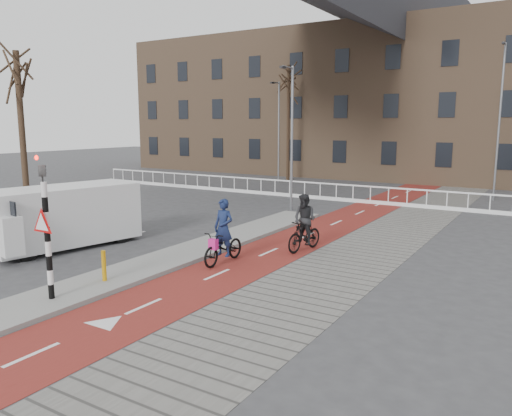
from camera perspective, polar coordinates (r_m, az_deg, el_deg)
The scene contains 16 objects.
ground at distance 14.24m, azimuth -14.26°, elevation -8.51°, with size 120.00×120.00×0.00m, color #38383A.
bike_lane at distance 21.50m, azimuth 8.14°, elevation -2.14°, with size 2.50×60.00×0.01m, color maroon.
sidewalk at distance 20.58m, azimuth 15.31°, elevation -2.92°, with size 3.00×60.00×0.01m, color slate.
curb_island at distance 17.52m, azimuth -6.48°, elevation -4.63°, with size 1.80×16.00×0.12m, color gray.
traffic_signal at distance 12.95m, azimuth -22.90°, elevation -1.69°, with size 0.80×0.80×3.68m.
bollard at distance 14.27m, azimuth -16.99°, elevation -6.32°, with size 0.12×0.12×0.84m, color #D2920B.
cyclist_near at distance 15.70m, azimuth -3.72°, elevation -3.88°, with size 0.70×1.98×2.04m.
cyclist_far at distance 17.23m, azimuth 5.57°, elevation -2.24°, with size 0.94×1.90×1.97m.
van at distance 18.92m, azimuth -21.13°, elevation -0.79°, with size 3.05×5.37×2.18m.
railing at distance 30.49m, azimuth 2.19°, elevation 2.01°, with size 28.00×0.10×0.99m.
townhouse_row at distance 43.42m, azimuth 14.73°, elevation 13.91°, with size 46.00×10.00×15.90m.
tree_left at distance 26.66m, azimuth -25.17°, elevation 7.68°, with size 0.29×0.29×7.72m, color #2F2014.
tree_mid at distance 38.68m, azimuth 3.70°, elevation 9.61°, with size 0.26×0.26×8.67m, color #2F2014.
streetlight_near at distance 24.98m, azimuth 4.12°, elevation 7.77°, with size 0.12×0.12×7.10m, color slate.
streetlight_left at distance 37.14m, azimuth 2.61°, elevation 8.58°, with size 0.12×0.12×7.33m, color slate.
streetlight_right at distance 31.36m, azimuth 26.04°, elevation 8.67°, with size 0.12×0.12×8.69m, color slate.
Camera 1 is at (9.81, -9.35, 4.37)m, focal length 35.00 mm.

